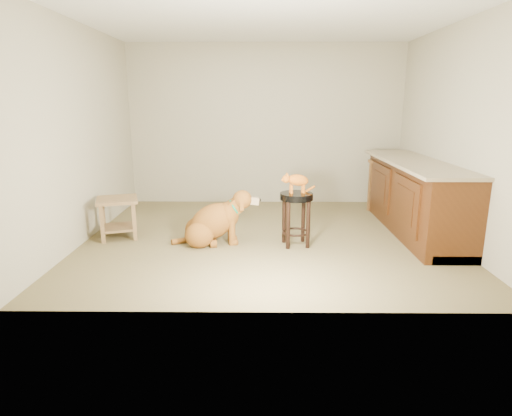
{
  "coord_description": "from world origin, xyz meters",
  "views": [
    {
      "loc": [
        -0.08,
        -5.2,
        1.68
      ],
      "look_at": [
        -0.13,
        -0.26,
        0.45
      ],
      "focal_mm": 30.0,
      "sensor_mm": 36.0,
      "label": 1
    }
  ],
  "objects_px": {
    "golden_retriever": "(214,223)",
    "padded_stool": "(296,208)",
    "wood_stool": "(386,186)",
    "side_table": "(118,212)",
    "tabby_kitten": "(296,181)"
  },
  "relations": [
    {
      "from": "golden_retriever",
      "to": "tabby_kitten",
      "type": "relative_size",
      "value": 2.61
    },
    {
      "from": "golden_retriever",
      "to": "padded_stool",
      "type": "bearing_deg",
      "value": -11.72
    },
    {
      "from": "padded_stool",
      "to": "wood_stool",
      "type": "xyz_separation_m",
      "value": [
        1.51,
        1.57,
        -0.03
      ]
    },
    {
      "from": "golden_retriever",
      "to": "tabby_kitten",
      "type": "height_order",
      "value": "tabby_kitten"
    },
    {
      "from": "side_table",
      "to": "tabby_kitten",
      "type": "relative_size",
      "value": 1.47
    },
    {
      "from": "tabby_kitten",
      "to": "wood_stool",
      "type": "bearing_deg",
      "value": 37.39
    },
    {
      "from": "wood_stool",
      "to": "golden_retriever",
      "type": "height_order",
      "value": "wood_stool"
    },
    {
      "from": "side_table",
      "to": "golden_retriever",
      "type": "bearing_deg",
      "value": -10.34
    },
    {
      "from": "padded_stool",
      "to": "wood_stool",
      "type": "distance_m",
      "value": 2.18
    },
    {
      "from": "wood_stool",
      "to": "side_table",
      "type": "relative_size",
      "value": 1.32
    },
    {
      "from": "side_table",
      "to": "golden_retriever",
      "type": "xyz_separation_m",
      "value": [
        1.23,
        -0.22,
        -0.07
      ]
    },
    {
      "from": "wood_stool",
      "to": "side_table",
      "type": "xyz_separation_m",
      "value": [
        -3.73,
        -1.29,
        -0.09
      ]
    },
    {
      "from": "wood_stool",
      "to": "side_table",
      "type": "height_order",
      "value": "wood_stool"
    },
    {
      "from": "side_table",
      "to": "padded_stool",
      "type": "bearing_deg",
      "value": -7.25
    },
    {
      "from": "wood_stool",
      "to": "padded_stool",
      "type": "bearing_deg",
      "value": -133.9
    }
  ]
}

